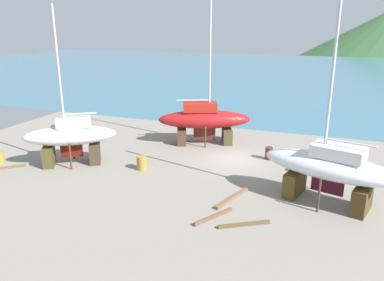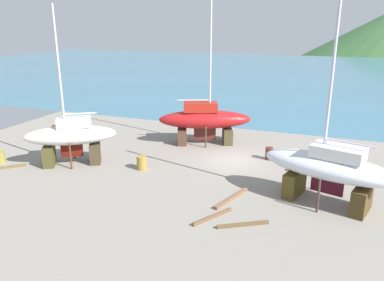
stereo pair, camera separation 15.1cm
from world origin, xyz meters
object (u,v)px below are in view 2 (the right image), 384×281
barrel_tipped_right (56,130)px  barrel_rust_near (142,163)px  sailboat_small_center (205,120)px  worker (200,118)px  sailboat_far_slipway (71,137)px  barrel_tar_black (359,160)px  barrel_tipped_center (0,157)px  barrel_tipped_left (269,153)px  sailboat_large_starboard (329,168)px  barrel_rust_mid (304,168)px

barrel_tipped_right → barrel_rust_near: bearing=-22.6°
sailboat_small_center → worker: 4.95m
sailboat_far_slipway → barrel_tipped_right: bearing=-74.2°
barrel_rust_near → barrel_tipped_right: bearing=157.4°
sailboat_far_slipway → barrel_tipped_right: (-5.72, 5.16, -1.50)m
barrel_tipped_right → barrel_tar_black: bearing=3.3°
barrel_tipped_right → barrel_tipped_center: (0.87, -6.80, -0.05)m
sailboat_small_center → barrel_rust_near: size_ratio=13.49×
sailboat_far_slipway → barrel_tar_black: 19.60m
worker → barrel_tar_black: size_ratio=2.15×
barrel_tipped_left → worker: bearing=139.6°
barrel_tar_black → barrel_rust_near: bearing=-156.6°
sailboat_large_starboard → barrel_tipped_center: (-21.37, -1.49, -1.60)m
sailboat_small_center → barrel_tipped_right: sailboat_small_center is taller
sailboat_far_slipway → sailboat_small_center: bearing=-164.9°
sailboat_large_starboard → barrel_rust_mid: (-1.49, 3.97, -1.62)m
barrel_tipped_right → barrel_tipped_left: barrel_tipped_right is taller
sailboat_large_starboard → barrel_tar_black: 7.16m
worker → barrel_tar_black: worker is taller
sailboat_small_center → barrel_tar_black: 11.59m
sailboat_small_center → barrel_tipped_left: (5.51, -1.93, -1.53)m
sailboat_far_slipway → barrel_tipped_center: bearing=-13.4°
sailboat_large_starboard → barrel_rust_mid: size_ratio=15.41×
barrel_tar_black → barrel_tipped_left: (-5.92, -0.93, 0.05)m
barrel_tipped_right → barrel_tipped_left: bearing=1.5°
sailboat_small_center → barrel_tipped_center: (-11.82, -9.21, -1.57)m
barrel_rust_near → sailboat_small_center: bearing=73.3°
sailboat_small_center → barrel_tipped_right: (-12.69, -2.40, -1.52)m
worker → barrel_tipped_left: 9.81m
sailboat_large_starboard → worker: bearing=-30.5°
sailboat_far_slipway → barrel_tipped_right: sailboat_far_slipway is taller
worker → barrel_rust_near: size_ratio=1.85×
sailboat_small_center → barrel_tipped_right: bearing=168.5°
sailboat_far_slipway → sailboat_large_starboard: sailboat_large_starboard is taller
barrel_rust_mid → barrel_rust_near: barrel_rust_near is taller
barrel_tipped_left → barrel_tipped_center: 18.80m
sailboat_small_center → barrel_rust_near: sailboat_small_center is taller
barrel_tipped_right → barrel_tipped_center: 6.86m
barrel_rust_near → barrel_tipped_center: barrel_rust_near is taller
barrel_tar_black → barrel_tipped_right: bearing=-176.7°
sailboat_large_starboard → sailboat_small_center: bearing=-22.9°
barrel_tipped_left → barrel_tar_black: bearing=9.0°
barrel_tipped_right → barrel_tipped_center: barrel_tipped_right is taller
worker → barrel_tipped_left: (7.46, -6.36, -0.43)m
barrel_tipped_left → sailboat_small_center: bearing=160.7°
worker → barrel_tipped_right: bearing=-115.8°
barrel_rust_mid → worker: bearing=140.8°
sailboat_large_starboard → barrel_tar_black: size_ratio=15.05×
sailboat_small_center → sailboat_large_starboard: (9.55, -7.72, 0.03)m
barrel_rust_mid → barrel_tipped_right: barrel_tipped_right is taller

